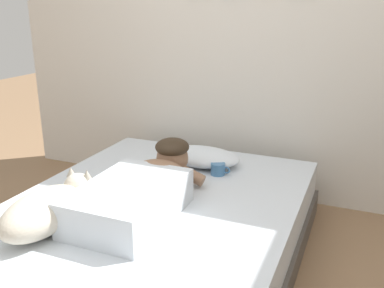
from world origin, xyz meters
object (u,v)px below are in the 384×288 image
bed (155,233)px  coffee_cup (218,169)px  pillow (201,157)px  dog (48,209)px  person_lying (143,188)px  cell_phone (141,220)px

bed → coffee_cup: (0.19, 0.50, 0.23)m
pillow → dog: 1.13m
dog → coffee_cup: dog is taller
dog → person_lying: bearing=51.7°
bed → person_lying: person_lying is taller
bed → coffee_cup: bearing=68.8°
pillow → cell_phone: size_ratio=3.71×
person_lying → dog: person_lying is taller
bed → coffee_cup: coffee_cup is taller
coffee_cup → person_lying: bearing=-110.5°
dog → pillow: bearing=72.1°
pillow → dog: dog is taller
pillow → cell_phone: bearing=-88.9°
bed → cell_phone: bearing=-78.5°
pillow → person_lying: size_ratio=0.57×
cell_phone → coffee_cup: bearing=78.2°
coffee_cup → cell_phone: size_ratio=0.89×
dog → cell_phone: size_ratio=4.11×
bed → person_lying: (-0.02, -0.08, 0.30)m
bed → cell_phone: (0.04, -0.21, 0.20)m
pillow → person_lying: person_lying is taller
pillow → coffee_cup: pillow is taller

